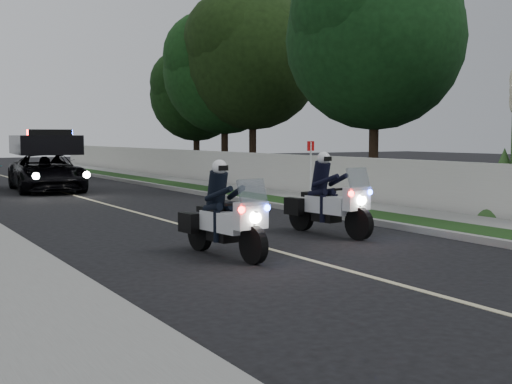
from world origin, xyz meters
TOP-DOWN VIEW (x-y plane):
  - ground at (0.00, 0.00)m, footprint 120.00×120.00m
  - curb_right at (4.10, 10.00)m, footprint 0.20×60.00m
  - grass_verge at (4.80, 10.00)m, footprint 1.20×60.00m
  - sidewalk_right at (6.10, 10.00)m, footprint 1.40×60.00m
  - property_wall at (7.10, 10.00)m, footprint 0.22×60.00m
  - lane_marking at (0.00, 10.00)m, footprint 0.12×50.00m
  - police_moto_left at (-1.14, 0.09)m, footprint 0.95×2.16m
  - police_moto_right at (2.10, 1.29)m, footprint 1.05×2.27m
  - police_suv at (-0.39, 16.45)m, footprint 2.94×5.56m
  - sign_post at (6.00, 7.46)m, footprint 0.38×0.38m
  - pampas_far at (7.60, 1.06)m, footprint 1.64×1.64m
  - tree_right_b at (9.98, 8.96)m, footprint 8.49×8.49m
  - tree_right_c at (10.27, 18.48)m, footprint 8.02×8.02m
  - tree_right_d at (9.62, 20.25)m, footprint 7.91×7.91m
  - tree_right_e at (9.95, 24.31)m, footprint 5.44×5.44m

SIDE VIEW (x-z plane):
  - ground at x=0.00m, z-range 0.00..0.00m
  - police_moto_left at x=-1.14m, z-range -0.89..0.89m
  - police_moto_right at x=2.10m, z-range -0.93..0.93m
  - police_suv at x=-0.39m, z-range -1.31..1.31m
  - sign_post at x=6.00m, z-range -1.04..1.04m
  - pampas_far at x=7.60m, z-range -2.10..2.10m
  - tree_right_b at x=9.98m, z-range -5.58..5.58m
  - tree_right_c at x=10.27m, z-range -5.76..5.76m
  - tree_right_d at x=9.62m, z-range -5.26..5.26m
  - tree_right_e at x=9.95m, z-range -4.38..4.38m
  - lane_marking at x=0.00m, z-range 0.00..0.01m
  - curb_right at x=4.10m, z-range 0.00..0.15m
  - grass_verge at x=4.80m, z-range 0.00..0.16m
  - sidewalk_right at x=6.10m, z-range 0.00..0.16m
  - property_wall at x=7.10m, z-range 0.00..1.50m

